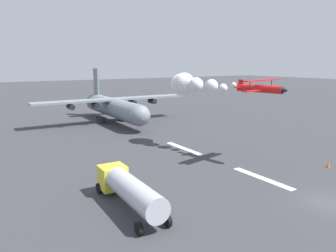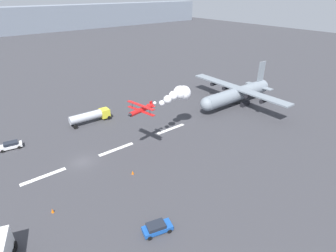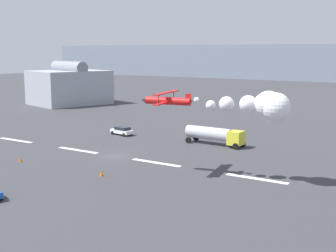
{
  "view_description": "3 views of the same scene",
  "coord_description": "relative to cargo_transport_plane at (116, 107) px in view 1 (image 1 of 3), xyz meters",
  "views": [
    {
      "loc": [
        -14.89,
        26.45,
        12.29
      ],
      "look_at": [
        26.5,
        0.0,
        2.63
      ],
      "focal_mm": 34.29,
      "sensor_mm": 36.0,
      "label": 1
    },
    {
      "loc": [
        -13.63,
        -44.39,
        30.4
      ],
      "look_at": [
        19.45,
        -2.51,
        2.73
      ],
      "focal_mm": 28.44,
      "sensor_mm": 36.0,
      "label": 2
    },
    {
      "loc": [
        43.08,
        -51.47,
        15.42
      ],
      "look_at": [
        11.87,
        -3.76,
        6.09
      ],
      "focal_mm": 49.35,
      "sensor_mm": 36.0,
      "label": 3
    }
  ],
  "objects": [
    {
      "name": "ground_plane",
      "position": [
        -46.2,
        -0.24,
        -3.33
      ],
      "size": [
        440.0,
        440.0,
        0.0
      ],
      "primitive_type": "plane",
      "color": "#38383D",
      "rests_on": "ground"
    },
    {
      "name": "runway_stripe_3",
      "position": [
        -38.76,
        -0.24,
        -3.32
      ],
      "size": [
        8.0,
        0.9,
        0.01
      ],
      "primitive_type": "cube",
      "color": "white",
      "rests_on": "ground"
    },
    {
      "name": "runway_stripe_4",
      "position": [
        -23.88,
        -0.24,
        -3.32
      ],
      "size": [
        8.0,
        0.9,
        0.01
      ],
      "primitive_type": "cube",
      "color": "white",
      "rests_on": "ground"
    },
    {
      "name": "cargo_transport_plane",
      "position": [
        0.0,
        0.0,
        0.0
      ],
      "size": [
        26.33,
        32.74,
        11.09
      ],
      "color": "gray",
      "rests_on": "ground"
    },
    {
      "name": "stunt_biplane_red",
      "position": [
        -23.37,
        -1.85,
        5.93
      ],
      "size": [
        18.39,
        7.66,
        3.48
      ],
      "color": "red"
    },
    {
      "name": "fuel_tanker_truck",
      "position": [
        -37.57,
        15.14,
        -1.57
      ],
      "size": [
        10.25,
        3.07,
        2.9
      ],
      "color": "yellow",
      "rests_on": "ground"
    },
    {
      "name": "traffic_cone_far",
      "position": [
        -40.5,
        -9.7,
        -2.95
      ],
      "size": [
        0.44,
        0.44,
        0.75
      ],
      "primitive_type": "cone",
      "color": "orange",
      "rests_on": "ground"
    }
  ]
}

